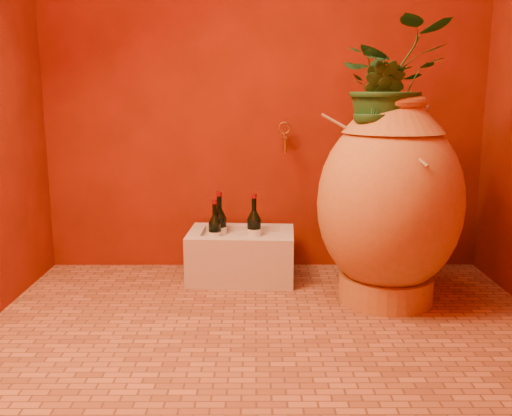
{
  "coord_description": "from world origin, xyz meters",
  "views": [
    {
      "loc": [
        -0.06,
        -2.27,
        1.02
      ],
      "look_at": [
        -0.05,
        0.35,
        0.48
      ],
      "focal_mm": 40.0,
      "sensor_mm": 36.0,
      "label": 1
    }
  ],
  "objects_px": {
    "wine_bottle_b": "(215,234)",
    "stone_basin": "(241,256)",
    "amphora": "(389,202)",
    "wine_bottle_a": "(220,229)",
    "wine_bottle_c": "(254,231)",
    "wall_tap": "(285,136)"
  },
  "relations": [
    {
      "from": "wine_bottle_b",
      "to": "stone_basin",
      "type": "bearing_deg",
      "value": -3.22
    },
    {
      "from": "amphora",
      "to": "wine_bottle_a",
      "type": "distance_m",
      "value": 0.96
    },
    {
      "from": "amphora",
      "to": "wine_bottle_c",
      "type": "xyz_separation_m",
      "value": [
        -0.65,
        0.36,
        -0.23
      ]
    },
    {
      "from": "wine_bottle_a",
      "to": "wine_bottle_c",
      "type": "relative_size",
      "value": 1.01
    },
    {
      "from": "stone_basin",
      "to": "wine_bottle_c",
      "type": "height_order",
      "value": "wine_bottle_c"
    },
    {
      "from": "wine_bottle_c",
      "to": "wine_bottle_b",
      "type": "bearing_deg",
      "value": -176.11
    },
    {
      "from": "wine_bottle_a",
      "to": "wall_tap",
      "type": "relative_size",
      "value": 1.95
    },
    {
      "from": "wine_bottle_a",
      "to": "stone_basin",
      "type": "bearing_deg",
      "value": -27.78
    },
    {
      "from": "amphora",
      "to": "wine_bottle_b",
      "type": "xyz_separation_m",
      "value": [
        -0.87,
        0.34,
        -0.24
      ]
    },
    {
      "from": "wine_bottle_c",
      "to": "wall_tap",
      "type": "distance_m",
      "value": 0.56
    },
    {
      "from": "amphora",
      "to": "stone_basin",
      "type": "bearing_deg",
      "value": 155.14
    },
    {
      "from": "stone_basin",
      "to": "wall_tap",
      "type": "relative_size",
      "value": 3.49
    },
    {
      "from": "wine_bottle_a",
      "to": "wine_bottle_c",
      "type": "height_order",
      "value": "wine_bottle_a"
    },
    {
      "from": "stone_basin",
      "to": "wine_bottle_c",
      "type": "xyz_separation_m",
      "value": [
        0.07,
        0.02,
        0.14
      ]
    },
    {
      "from": "wine_bottle_b",
      "to": "wall_tap",
      "type": "bearing_deg",
      "value": 22.05
    },
    {
      "from": "wall_tap",
      "to": "wine_bottle_c",
      "type": "bearing_deg",
      "value": -140.32
    },
    {
      "from": "stone_basin",
      "to": "wall_tap",
      "type": "distance_m",
      "value": 0.71
    },
    {
      "from": "stone_basin",
      "to": "wine_bottle_b",
      "type": "relative_size",
      "value": 2.0
    },
    {
      "from": "amphora",
      "to": "wine_bottle_a",
      "type": "bearing_deg",
      "value": 154.71
    },
    {
      "from": "stone_basin",
      "to": "wine_bottle_a",
      "type": "bearing_deg",
      "value": 152.22
    },
    {
      "from": "wall_tap",
      "to": "wine_bottle_a",
      "type": "bearing_deg",
      "value": -164.56
    },
    {
      "from": "amphora",
      "to": "wine_bottle_b",
      "type": "height_order",
      "value": "amphora"
    }
  ]
}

